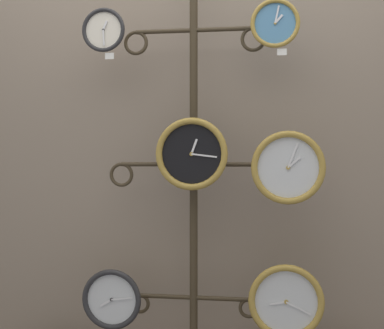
# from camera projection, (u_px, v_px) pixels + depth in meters

# --- Properties ---
(shop_wall) EXTENTS (4.40, 0.04, 2.80)m
(shop_wall) POSITION_uv_depth(u_px,v_px,m) (198.00, 119.00, 2.56)
(shop_wall) COLOR gray
(shop_wall) RESTS_ON ground_plane
(display_stand) EXTENTS (0.78, 0.37, 2.09)m
(display_stand) POSITION_uv_depth(u_px,v_px,m) (194.00, 263.00, 2.41)
(display_stand) COLOR #382D1E
(display_stand) RESTS_ON ground_plane
(clock_top_left) EXTENTS (0.20, 0.04, 0.20)m
(clock_top_left) POSITION_uv_depth(u_px,v_px,m) (104.00, 30.00, 2.37)
(clock_top_left) COLOR silver
(clock_top_right) EXTENTS (0.21, 0.04, 0.21)m
(clock_top_right) POSITION_uv_depth(u_px,v_px,m) (275.00, 24.00, 2.27)
(clock_top_right) COLOR #4C84B2
(clock_middle_center) EXTENTS (0.31, 0.04, 0.31)m
(clock_middle_center) POSITION_uv_depth(u_px,v_px,m) (192.00, 154.00, 2.30)
(clock_middle_center) COLOR black
(clock_middle_right) EXTENTS (0.31, 0.04, 0.31)m
(clock_middle_right) POSITION_uv_depth(u_px,v_px,m) (288.00, 168.00, 2.25)
(clock_middle_right) COLOR silver
(clock_bottom_left) EXTENTS (0.27, 0.04, 0.27)m
(clock_bottom_left) POSITION_uv_depth(u_px,v_px,m) (112.00, 299.00, 2.36)
(clock_bottom_left) COLOR silver
(clock_bottom_right) EXTENTS (0.32, 0.04, 0.32)m
(clock_bottom_right) POSITION_uv_depth(u_px,v_px,m) (286.00, 302.00, 2.24)
(clock_bottom_right) COLOR silver
(price_tag_upper) EXTENTS (0.04, 0.00, 0.03)m
(price_tag_upper) POSITION_uv_depth(u_px,v_px,m) (109.00, 56.00, 2.36)
(price_tag_upper) COLOR white
(price_tag_mid) EXTENTS (0.04, 0.00, 0.03)m
(price_tag_mid) POSITION_uv_depth(u_px,v_px,m) (282.00, 52.00, 2.26)
(price_tag_mid) COLOR white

